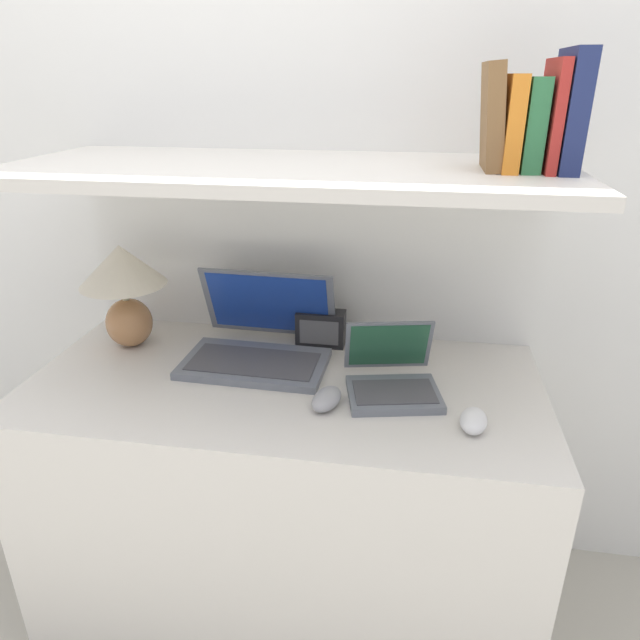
{
  "coord_description": "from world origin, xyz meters",
  "views": [
    {
      "loc": [
        0.3,
        -0.93,
        1.49
      ],
      "look_at": [
        0.09,
        0.31,
        0.94
      ],
      "focal_mm": 32.0,
      "sensor_mm": 36.0,
      "label": 1
    }
  ],
  "objects_px": {
    "book_navy": "(569,111)",
    "computer_mouse": "(327,399)",
    "router_box": "(321,328)",
    "book_brown": "(492,117)",
    "laptop_large": "(260,342)",
    "laptop_small": "(392,378)",
    "second_mouse": "(473,421)",
    "book_orange": "(511,123)",
    "book_green": "(531,125)",
    "book_red": "(551,116)",
    "table_lamp": "(123,281)"
  },
  "relations": [
    {
      "from": "table_lamp",
      "to": "computer_mouse",
      "type": "distance_m",
      "value": 0.68
    },
    {
      "from": "computer_mouse",
      "to": "book_green",
      "type": "bearing_deg",
      "value": 23.64
    },
    {
      "from": "laptop_small",
      "to": "book_orange",
      "type": "height_order",
      "value": "book_orange"
    },
    {
      "from": "book_red",
      "to": "laptop_large",
      "type": "bearing_deg",
      "value": 176.65
    },
    {
      "from": "router_box",
      "to": "book_navy",
      "type": "height_order",
      "value": "book_navy"
    },
    {
      "from": "router_box",
      "to": "book_orange",
      "type": "relative_size",
      "value": 0.72
    },
    {
      "from": "table_lamp",
      "to": "computer_mouse",
      "type": "xyz_separation_m",
      "value": [
        0.61,
        -0.24,
        -0.17
      ]
    },
    {
      "from": "table_lamp",
      "to": "book_green",
      "type": "distance_m",
      "value": 1.1
    },
    {
      "from": "book_green",
      "to": "book_orange",
      "type": "relative_size",
      "value": 0.97
    },
    {
      "from": "book_orange",
      "to": "book_brown",
      "type": "bearing_deg",
      "value": 180.0
    },
    {
      "from": "computer_mouse",
      "to": "second_mouse",
      "type": "relative_size",
      "value": 1.15
    },
    {
      "from": "computer_mouse",
      "to": "second_mouse",
      "type": "height_order",
      "value": "same"
    },
    {
      "from": "computer_mouse",
      "to": "book_navy",
      "type": "height_order",
      "value": "book_navy"
    },
    {
      "from": "book_orange",
      "to": "laptop_small",
      "type": "bearing_deg",
      "value": -160.08
    },
    {
      "from": "router_box",
      "to": "book_navy",
      "type": "distance_m",
      "value": 0.83
    },
    {
      "from": "table_lamp",
      "to": "book_navy",
      "type": "bearing_deg",
      "value": -3.38
    },
    {
      "from": "table_lamp",
      "to": "router_box",
      "type": "relative_size",
      "value": 2.15
    },
    {
      "from": "book_brown",
      "to": "laptop_large",
      "type": "bearing_deg",
      "value": 175.93
    },
    {
      "from": "book_brown",
      "to": "book_red",
      "type": "bearing_deg",
      "value": 0.0
    },
    {
      "from": "second_mouse",
      "to": "book_brown",
      "type": "xyz_separation_m",
      "value": [
        -0.01,
        0.22,
        0.62
      ]
    },
    {
      "from": "table_lamp",
      "to": "book_brown",
      "type": "bearing_deg",
      "value": -3.93
    },
    {
      "from": "book_navy",
      "to": "book_brown",
      "type": "relative_size",
      "value": 1.1
    },
    {
      "from": "second_mouse",
      "to": "book_orange",
      "type": "height_order",
      "value": "book_orange"
    },
    {
      "from": "router_box",
      "to": "book_navy",
      "type": "bearing_deg",
      "value": -16.19
    },
    {
      "from": "laptop_large",
      "to": "book_orange",
      "type": "xyz_separation_m",
      "value": [
        0.58,
        -0.04,
        0.58
      ]
    },
    {
      "from": "table_lamp",
      "to": "laptop_large",
      "type": "bearing_deg",
      "value": -3.72
    },
    {
      "from": "computer_mouse",
      "to": "second_mouse",
      "type": "bearing_deg",
      "value": -6.44
    },
    {
      "from": "book_red",
      "to": "book_orange",
      "type": "height_order",
      "value": "book_red"
    },
    {
      "from": "table_lamp",
      "to": "laptop_small",
      "type": "distance_m",
      "value": 0.79
    },
    {
      "from": "laptop_small",
      "to": "book_green",
      "type": "height_order",
      "value": "book_green"
    },
    {
      "from": "book_navy",
      "to": "book_orange",
      "type": "height_order",
      "value": "book_navy"
    },
    {
      "from": "table_lamp",
      "to": "book_brown",
      "type": "height_order",
      "value": "book_brown"
    },
    {
      "from": "table_lamp",
      "to": "second_mouse",
      "type": "distance_m",
      "value": 1.0
    },
    {
      "from": "computer_mouse",
      "to": "book_orange",
      "type": "xyz_separation_m",
      "value": [
        0.36,
        0.18,
        0.61
      ]
    },
    {
      "from": "book_navy",
      "to": "computer_mouse",
      "type": "bearing_deg",
      "value": -159.59
    },
    {
      "from": "table_lamp",
      "to": "book_red",
      "type": "distance_m",
      "value": 1.14
    },
    {
      "from": "computer_mouse",
      "to": "router_box",
      "type": "distance_m",
      "value": 0.34
    },
    {
      "from": "computer_mouse",
      "to": "router_box",
      "type": "height_order",
      "value": "router_box"
    },
    {
      "from": "second_mouse",
      "to": "book_orange",
      "type": "bearing_deg",
      "value": 81.98
    },
    {
      "from": "laptop_large",
      "to": "router_box",
      "type": "distance_m",
      "value": 0.19
    },
    {
      "from": "laptop_large",
      "to": "router_box",
      "type": "xyz_separation_m",
      "value": [
        0.15,
        0.12,
        0.0
      ]
    },
    {
      "from": "router_box",
      "to": "book_orange",
      "type": "height_order",
      "value": "book_orange"
    },
    {
      "from": "computer_mouse",
      "to": "book_brown",
      "type": "bearing_deg",
      "value": 28.7
    },
    {
      "from": "computer_mouse",
      "to": "book_orange",
      "type": "relative_size",
      "value": 0.61
    },
    {
      "from": "laptop_large",
      "to": "second_mouse",
      "type": "distance_m",
      "value": 0.61
    },
    {
      "from": "second_mouse",
      "to": "computer_mouse",
      "type": "bearing_deg",
      "value": 173.56
    },
    {
      "from": "router_box",
      "to": "book_navy",
      "type": "relative_size",
      "value": 0.58
    },
    {
      "from": "laptop_small",
      "to": "second_mouse",
      "type": "relative_size",
      "value": 2.54
    },
    {
      "from": "second_mouse",
      "to": "book_navy",
      "type": "relative_size",
      "value": 0.42
    },
    {
      "from": "laptop_small",
      "to": "book_red",
      "type": "bearing_deg",
      "value": 14.86
    }
  ]
}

